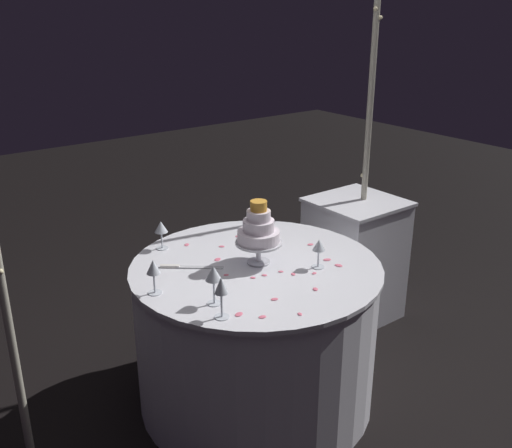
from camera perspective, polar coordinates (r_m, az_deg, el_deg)
name	(u,v)px	position (r m, az deg, el deg)	size (l,w,h in m)	color
ground_plane	(256,395)	(3.14, 0.00, -16.43)	(12.00, 12.00, 0.00)	black
decorative_arch	(216,74)	(2.75, -3.89, 14.45)	(2.15, 0.06, 2.46)	#B7B29E
main_table	(256,333)	(2.93, 0.00, -10.63)	(1.19, 1.19, 0.74)	white
side_table	(354,259)	(3.72, 9.56, -3.36)	(0.51, 0.51, 0.78)	white
tiered_cake	(259,231)	(2.71, 0.25, -0.67)	(0.22, 0.22, 0.31)	silver
wine_glass_0	(221,288)	(2.26, -3.42, -6.26)	(0.06, 0.06, 0.17)	silver
wine_glass_1	(214,275)	(2.36, -4.17, -5.00)	(0.07, 0.07, 0.17)	silver
wine_glass_2	(319,247)	(2.70, 6.16, -2.24)	(0.06, 0.06, 0.14)	silver
wine_glass_3	(153,269)	(2.48, -10.00, -4.33)	(0.06, 0.06, 0.15)	silver
wine_glass_4	(161,228)	(2.92, -9.27, -0.40)	(0.07, 0.07, 0.15)	silver
cake_knife	(188,267)	(2.74, -6.71, -4.19)	(0.24, 0.20, 0.01)	silver
rose_petal_0	(262,317)	(2.32, 0.64, -9.07)	(0.03, 0.02, 0.00)	#EA6B84
rose_petal_1	(226,275)	(2.65, -2.93, -5.00)	(0.02, 0.02, 0.00)	#EA6B84
rose_petal_2	(281,272)	(2.68, 2.45, -4.67)	(0.02, 0.02, 0.00)	#EA6B84
rose_petal_3	(314,273)	(2.68, 5.72, -4.81)	(0.03, 0.02, 0.00)	#EA6B84
rose_petal_4	(239,314)	(2.34, -1.69, -8.81)	(0.04, 0.03, 0.00)	#EA6B84
rose_petal_5	(218,259)	(2.81, -3.78, -3.47)	(0.04, 0.03, 0.00)	#EA6B84
rose_petal_6	(275,299)	(2.45, 1.83, -7.35)	(0.03, 0.02, 0.00)	#EA6B84
rose_petal_7	(310,244)	(2.98, 5.35, -2.00)	(0.03, 0.02, 0.00)	#EA6B84
rose_petal_8	(315,289)	(2.54, 5.83, -6.35)	(0.03, 0.02, 0.00)	#EA6B84
rose_petal_9	(241,247)	(2.94, -1.45, -2.27)	(0.03, 0.02, 0.00)	#EA6B84
rose_petal_10	(222,246)	(2.95, -3.38, -2.20)	(0.03, 0.02, 0.00)	#EA6B84
rose_petal_11	(264,275)	(2.65, 0.83, -5.02)	(0.03, 0.02, 0.00)	#EA6B84
rose_petal_12	(300,314)	(2.34, 4.31, -8.77)	(0.02, 0.02, 0.00)	#EA6B84
rose_petal_13	(293,274)	(2.66, 3.66, -4.91)	(0.03, 0.02, 0.00)	#EA6B84
rose_petal_14	(187,245)	(2.99, -6.80, -2.03)	(0.03, 0.02, 0.00)	#EA6B84
rose_petal_15	(253,278)	(2.62, -0.30, -5.27)	(0.03, 0.02, 0.00)	#EA6B84
rose_petal_16	(327,260)	(2.82, 6.98, -3.48)	(0.04, 0.03, 0.00)	#EA6B84
rose_petal_17	(238,236)	(3.07, -1.73, -1.23)	(0.04, 0.02, 0.00)	#EA6B84
rose_petal_18	(339,265)	(2.77, 8.09, -4.03)	(0.04, 0.03, 0.00)	#EA6B84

